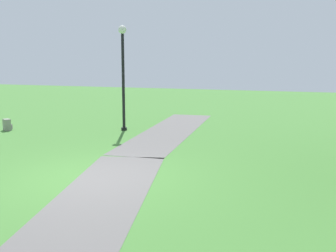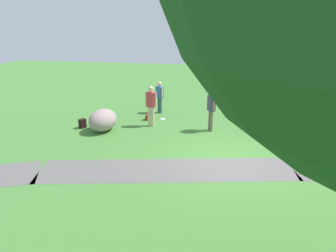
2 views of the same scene
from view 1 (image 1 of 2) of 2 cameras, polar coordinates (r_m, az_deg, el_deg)
ground_plane at (r=9.29m, az=-10.17°, el=-6.91°), size 48.00×48.00×0.00m
footpath_segment_near at (r=14.76m, az=0.29°, el=-0.62°), size 8.08×2.13×0.01m
footpath_segment_mid at (r=7.29m, az=-10.86°, el=-11.56°), size 8.17×3.24×0.01m
lamp_post at (r=14.69m, az=-6.08°, el=7.96°), size 0.28×0.28×3.59m
spare_backpack_on_lawn at (r=15.83m, az=-20.84°, el=0.14°), size 0.35×0.34×0.40m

